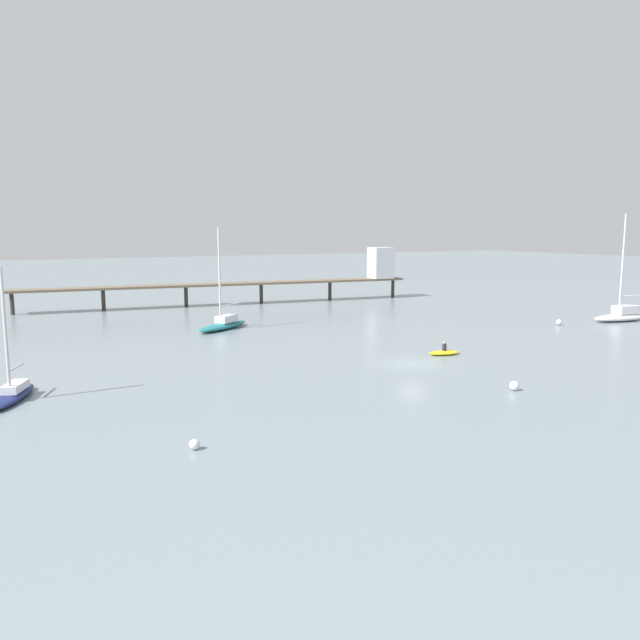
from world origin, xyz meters
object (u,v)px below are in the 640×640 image
Objects in this scene: mooring_buoy_mid at (514,386)px; pier at (302,274)px; sailboat_teal at (223,323)px; mooring_buoy_inner at (559,322)px; sailboat_navy at (13,391)px; mooring_buoy_near at (194,444)px; sailboat_white at (622,314)px; dinghy_yellow at (444,352)px.

pier is at bearing 78.49° from mooring_buoy_mid.
mooring_buoy_inner is at bearing -24.08° from sailboat_teal.
sailboat_navy is 12.85× the size of mooring_buoy_mid.
mooring_buoy_inner is 1.21× the size of mooring_buoy_near.
pier is at bearing 58.48° from mooring_buoy_near.
sailboat_white is 45.25m from sailboat_teal.
sailboat_white is at bearing -55.99° from pier.
sailboat_navy is at bearing -176.77° from sailboat_white.
sailboat_white is at bearing -21.01° from sailboat_teal.
sailboat_white reaches higher than sailboat_teal.
mooring_buoy_inner is at bearing -66.42° from pier.
dinghy_yellow is 4.53× the size of mooring_buoy_mid.
sailboat_white is at bearing 9.91° from dinghy_yellow.
mooring_buoy_inner is at bearing 171.52° from sailboat_white.
mooring_buoy_near is at bearing -121.52° from pier.
mooring_buoy_mid is 1.23× the size of mooring_buoy_near.
pier reaches higher than mooring_buoy_mid.
mooring_buoy_mid is at bearing -154.08° from sailboat_white.
sailboat_navy is at bearing 176.82° from dinghy_yellow.
sailboat_white is 23.50× the size of mooring_buoy_near.
mooring_buoy_inner is at bearing 17.12° from dinghy_yellow.
mooring_buoy_inner is (-8.90, 1.33, -0.47)m from sailboat_white.
mooring_buoy_near is (-31.95, -52.09, -3.74)m from pier.
mooring_buoy_near is at bearing -61.94° from sailboat_navy.
sailboat_white is at bearing 17.20° from mooring_buoy_near.
mooring_buoy_inner is at bearing 21.66° from mooring_buoy_near.
mooring_buoy_mid is at bearing 1.72° from mooring_buoy_near.
mooring_buoy_mid is 30.84m from mooring_buoy_inner.
sailboat_navy is 54.10m from mooring_buoy_inner.
sailboat_white is 4.22× the size of dinghy_yellow.
pier is at bearing 124.01° from sailboat_white.
mooring_buoy_mid reaches higher than mooring_buoy_inner.
sailboat_teal is at bearing -135.02° from pier.
dinghy_yellow is at bearing 25.37° from mooring_buoy_near.
pier reaches higher than mooring_buoy_near.
mooring_buoy_inner is (33.35, -14.90, -0.35)m from sailboat_teal.
sailboat_white is 19.41× the size of mooring_buoy_inner.
dinghy_yellow is (32.27, -1.79, -0.36)m from sailboat_navy.
sailboat_navy is at bearing 118.06° from mooring_buoy_near.
sailboat_navy is at bearing -135.57° from pier.
dinghy_yellow is 27.66m from mooring_buoy_near.
mooring_buoy_near is (-46.60, -18.51, -0.05)m from mooring_buoy_inner.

